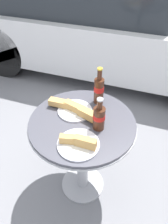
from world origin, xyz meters
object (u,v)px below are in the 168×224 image
Objects in this scene: cola_bottle_left at (99,117)px; lunch_plate_far at (79,143)px; lunch_plate_near at (75,109)px; bistro_table at (82,140)px; cola_bottle_right at (99,90)px; parked_car at (106,19)px.

cola_bottle_left is 0.92× the size of lunch_plate_far.
lunch_plate_near is at bearing 155.26° from cola_bottle_left.
bistro_table is at bearing -41.60° from lunch_plate_near.
cola_bottle_left reaches higher than bistro_table.
cola_bottle_right is 0.74× the size of lunch_plate_near.
bistro_table is 2.77× the size of cola_bottle_right.
parked_car reaches higher than lunch_plate_near.
cola_bottle_right is at bearing 91.06° from lunch_plate_far.
cola_bottle_left is at bearing -76.43° from parked_car.
bistro_table is 2.15m from parked_car.
bistro_table is at bearing -99.90° from cola_bottle_right.
bistro_table is 2.05× the size of lunch_plate_near.
parked_car reaches higher than lunch_plate_far.
cola_bottle_right is at bearing 106.68° from cola_bottle_left.
cola_bottle_right is 0.41m from lunch_plate_far.
lunch_plate_far is at bearing -76.20° from bistro_table.
cola_bottle_right reaches higher than cola_bottle_left.
lunch_plate_near is 1.50× the size of lunch_plate_far.
cola_bottle_left is 0.21m from lunch_plate_near.
lunch_plate_far is 2.34m from parked_car.
cola_bottle_left is 0.25m from cola_bottle_right.
cola_bottle_right is (-0.07, 0.24, 0.02)m from cola_bottle_left.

